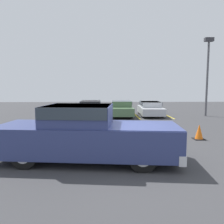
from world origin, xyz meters
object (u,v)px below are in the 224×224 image
pickup_truck (88,134)px  traffic_cone (199,132)px  parked_sedan_b (122,108)px  parked_sedan_a (91,108)px  light_post (208,67)px  parked_sedan_c (150,108)px

pickup_truck → traffic_cone: size_ratio=8.51×
parked_sedan_b → traffic_cone: size_ratio=6.99×
parked_sedan_a → light_post: (9.57, -0.57, 3.35)m
light_post → parked_sedan_c: bearing=174.8°
parked_sedan_c → light_post: light_post is taller
parked_sedan_a → parked_sedan_c: bearing=86.9°
parked_sedan_a → light_post: 10.15m
parked_sedan_c → traffic_cone: bearing=5.8°
parked_sedan_b → light_post: size_ratio=0.75×
parked_sedan_c → traffic_cone: size_ratio=6.33×
pickup_truck → traffic_cone: pickup_truck is taller
parked_sedan_b → traffic_cone: (2.91, -8.65, -0.35)m
pickup_truck → parked_sedan_b: (1.85, 11.43, -0.20)m
parked_sedan_a → parked_sedan_c: size_ratio=1.07×
pickup_truck → parked_sedan_c: 12.20m
parked_sedan_c → parked_sedan_a: bearing=-89.2°
pickup_truck → parked_sedan_c: (4.27, 11.42, -0.25)m
pickup_truck → parked_sedan_a: 11.60m
parked_sedan_b → traffic_cone: 9.14m
parked_sedan_c → light_post: 5.69m
parked_sedan_a → parked_sedan_c: 5.02m
light_post → traffic_cone: size_ratio=9.27×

